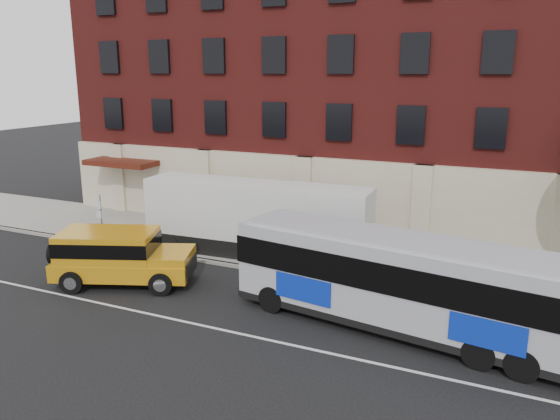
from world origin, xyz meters
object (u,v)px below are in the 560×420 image
at_px(city_bus, 405,281).
at_px(yellow_suv, 117,254).
at_px(shipping_container, 256,221).
at_px(sign_pole, 101,216).

xyz_separation_m(city_bus, yellow_suv, (-11.40, -0.55, -0.51)).
bearing_deg(yellow_suv, shipping_container, 55.48).
height_order(city_bus, shipping_container, shipping_container).
distance_m(sign_pole, yellow_suv, 5.69).
bearing_deg(sign_pole, shipping_container, 10.50).
bearing_deg(shipping_container, sign_pole, -169.50).
bearing_deg(shipping_container, yellow_suv, -124.52).
height_order(sign_pole, yellow_suv, sign_pole).
bearing_deg(shipping_container, city_bus, -30.91).
distance_m(city_bus, yellow_suv, 11.42).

